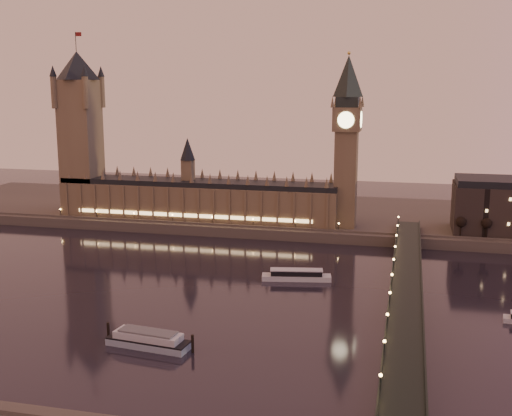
{
  "coord_description": "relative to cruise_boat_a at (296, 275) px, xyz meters",
  "views": [
    {
      "loc": [
        91.16,
        -262.03,
        92.04
      ],
      "look_at": [
        19.35,
        35.0,
        32.3
      ],
      "focal_mm": 45.0,
      "sensor_mm": 36.0,
      "label": 1
    }
  ],
  "objects": [
    {
      "name": "cruise_boat_a",
      "position": [
        0.0,
        0.0,
        0.0
      ],
      "size": [
        33.44,
        12.78,
        5.23
      ],
      "rotation": [
        0.0,
        0.0,
        0.18
      ],
      "color": "silver",
      "rests_on": "ground"
    },
    {
      "name": "bare_tree_0",
      "position": [
        78.56,
        82.29,
        13.37
      ],
      "size": [
        6.37,
        6.37,
        12.95
      ],
      "color": "black",
      "rests_on": "ground"
    },
    {
      "name": "far_embankment",
      "position": [
        -11.13,
        138.29,
        0.69
      ],
      "size": [
        560.0,
        130.0,
        6.0
      ],
      "primitive_type": "cube",
      "color": "#423D35",
      "rests_on": "ground"
    },
    {
      "name": "big_ben",
      "position": [
        12.86,
        94.27,
        61.65
      ],
      "size": [
        17.68,
        17.68,
        104.0
      ],
      "color": "brown",
      "rests_on": "ground"
    },
    {
      "name": "westminster_bridge",
      "position": [
        50.48,
        -26.71,
        3.21
      ],
      "size": [
        13.2,
        260.0,
        15.3
      ],
      "color": "black",
      "rests_on": "ground"
    },
    {
      "name": "victoria_tower",
      "position": [
        -161.13,
        94.29,
        63.48
      ],
      "size": [
        31.68,
        31.68,
        118.0
      ],
      "color": "brown",
      "rests_on": "ground"
    },
    {
      "name": "bare_tree_1",
      "position": [
        94.85,
        82.29,
        13.37
      ],
      "size": [
        6.37,
        6.37,
        12.95
      ],
      "color": "black",
      "rests_on": "ground"
    },
    {
      "name": "ground",
      "position": [
        -41.13,
        -26.71,
        -2.31
      ],
      "size": [
        700.0,
        700.0,
        0.0
      ],
      "primitive_type": "plane",
      "color": "black",
      "rests_on": "ground"
    },
    {
      "name": "moored_barge",
      "position": [
        -37.34,
        -89.9,
        0.41
      ],
      "size": [
        34.81,
        11.93,
        6.42
      ],
      "rotation": [
        0.0,
        0.0,
        -0.12
      ],
      "color": "#8DA2B3",
      "rests_on": "ground"
    },
    {
      "name": "palace_of_westminster",
      "position": [
        -81.25,
        94.28,
        19.4
      ],
      "size": [
        180.0,
        26.62,
        52.0
      ],
      "color": "brown",
      "rests_on": "ground"
    }
  ]
}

